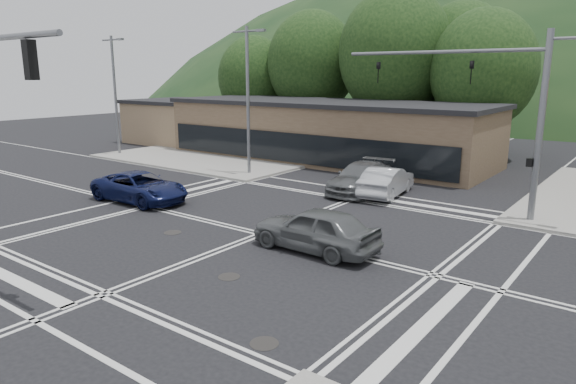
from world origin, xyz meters
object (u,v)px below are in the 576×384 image
Objects in this scene: car_blue_west at (140,187)px; car_queue_b at (458,155)px; car_grey_center at (315,229)px; car_northbound at (361,178)px; car_queue_a at (386,181)px.

car_blue_west is 21.53m from car_queue_b.
car_grey_center is 0.88× the size of car_northbound.
car_queue_b is at bearing -97.83° from car_queue_a.
car_grey_center is 20.30m from car_queue_b.
car_queue_b reaches higher than car_queue_a.
car_queue_a is at bearing -49.81° from car_blue_west.
car_queue_a is at bearing 80.27° from car_queue_b.
car_queue_a is 0.86× the size of car_northbound.
car_grey_center is at bearing 85.32° from car_queue_b.
car_blue_west is 1.15× the size of car_queue_b.
car_queue_a reaches higher than car_blue_west.
car_blue_west is 1.13× the size of car_queue_a.
car_queue_a is 1.50m from car_northbound.
car_blue_west is 12.59m from car_queue_a.
car_blue_west is 11.10m from car_grey_center.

